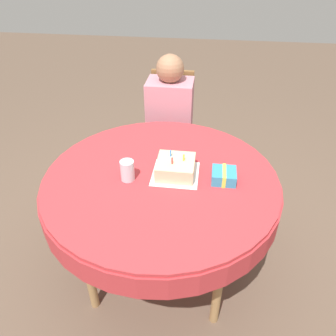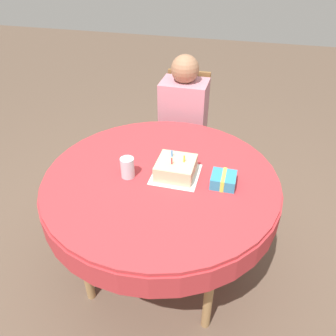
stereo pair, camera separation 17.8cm
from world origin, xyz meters
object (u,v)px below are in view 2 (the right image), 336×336
at_px(person, 183,115).
at_px(gift_box, 223,180).
at_px(birthday_cake, 176,168).
at_px(chair, 185,130).
at_px(drinking_glass, 128,168).

relative_size(person, gift_box, 8.54).
height_order(person, gift_box, person).
bearing_deg(gift_box, person, 115.40).
relative_size(person, birthday_cake, 5.62).
height_order(chair, drinking_glass, chair).
bearing_deg(chair, gift_box, -67.09).
xyz_separation_m(chair, person, (0.00, -0.09, 0.18)).
relative_size(birthday_cake, drinking_glass, 1.78).
bearing_deg(drinking_glass, birthday_cake, 17.87).
bearing_deg(person, birthday_cake, -80.61).
bearing_deg(drinking_glass, gift_box, 6.30).
xyz_separation_m(person, gift_box, (0.41, -0.85, 0.08)).
xyz_separation_m(drinking_glass, gift_box, (0.52, 0.06, -0.03)).
height_order(person, drinking_glass, person).
bearing_deg(person, chair, 90.00).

